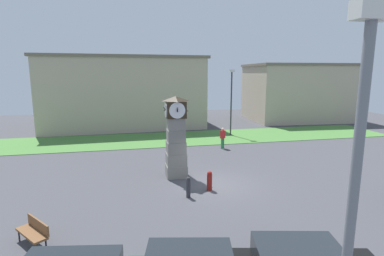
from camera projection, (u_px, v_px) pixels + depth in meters
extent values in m
plane|color=#424247|center=(216.00, 185.00, 16.81)|extent=(66.90, 66.90, 0.00)
cube|color=gray|center=(176.00, 170.00, 18.15)|extent=(1.22, 1.22, 0.72)
cube|color=gray|center=(176.00, 159.00, 18.02)|extent=(1.16, 1.16, 0.72)
cube|color=slate|center=(176.00, 147.00, 17.89)|extent=(1.10, 1.10, 0.72)
cube|color=slate|center=(176.00, 136.00, 17.76)|extent=(1.03, 1.03, 0.72)
cube|color=gray|center=(176.00, 124.00, 17.63)|extent=(0.97, 0.97, 0.72)
cube|color=#2D2316|center=(176.00, 109.00, 17.47)|extent=(1.13, 1.13, 0.98)
cylinder|color=white|center=(174.00, 108.00, 18.04)|extent=(0.92, 0.04, 0.92)
cube|color=black|center=(174.00, 108.00, 18.06)|extent=(0.06, 0.09, 0.21)
cube|color=black|center=(174.00, 108.00, 18.06)|extent=(0.04, 0.33, 0.18)
cylinder|color=white|center=(177.00, 111.00, 16.91)|extent=(0.92, 0.04, 0.92)
cube|color=black|center=(177.00, 111.00, 16.89)|extent=(0.06, 0.20, 0.13)
cube|color=black|center=(177.00, 111.00, 16.89)|extent=(0.04, 0.15, 0.34)
cylinder|color=white|center=(185.00, 109.00, 17.59)|extent=(0.04, 0.92, 0.92)
cube|color=black|center=(186.00, 109.00, 17.60)|extent=(0.07, 0.06, 0.21)
cube|color=black|center=(186.00, 109.00, 17.60)|extent=(0.26, 0.04, 0.29)
cylinder|color=white|center=(166.00, 110.00, 17.35)|extent=(0.04, 0.92, 0.92)
cube|color=black|center=(165.00, 110.00, 17.35)|extent=(0.18, 0.06, 0.17)
cube|color=black|center=(165.00, 110.00, 17.35)|extent=(0.19, 0.04, 0.33)
pyramid|color=#2D2316|center=(176.00, 99.00, 17.36)|extent=(1.18, 1.18, 0.29)
cylinder|color=maroon|center=(209.00, 182.00, 15.95)|extent=(0.28, 0.28, 0.90)
sphere|color=maroon|center=(210.00, 173.00, 15.86)|extent=(0.25, 0.25, 0.25)
cylinder|color=#333338|center=(188.00, 188.00, 15.00)|extent=(0.21, 0.21, 0.95)
sphere|color=#333338|center=(188.00, 179.00, 14.91)|extent=(0.19, 0.19, 0.19)
cube|color=brown|center=(32.00, 234.00, 10.82)|extent=(1.39, 1.56, 0.08)
cube|color=brown|center=(38.00, 224.00, 10.97)|extent=(1.04, 1.29, 0.40)
cylinder|color=#262628|center=(19.00, 236.00, 11.11)|extent=(0.06, 0.06, 0.45)
cylinder|color=#262628|center=(34.00, 248.00, 10.31)|extent=(0.06, 0.06, 0.45)
cylinder|color=#262628|center=(30.00, 231.00, 11.41)|extent=(0.06, 0.06, 0.45)
cylinder|color=#262628|center=(46.00, 243.00, 10.61)|extent=(0.06, 0.06, 0.45)
cylinder|color=#338C4C|center=(223.00, 143.00, 24.90)|extent=(0.14, 0.14, 0.86)
cylinder|color=#338C4C|center=(222.00, 143.00, 24.76)|extent=(0.14, 0.14, 0.86)
cube|color=red|center=(223.00, 134.00, 24.69)|extent=(0.47, 0.41, 0.65)
sphere|color=beige|center=(223.00, 129.00, 24.61)|extent=(0.23, 0.23, 0.23)
cylinder|color=#333338|center=(231.00, 104.00, 29.54)|extent=(0.14, 0.14, 6.28)
cube|color=silver|center=(232.00, 71.00, 28.95)|extent=(0.50, 0.24, 0.24)
cube|color=silver|center=(372.00, 10.00, 3.65)|extent=(0.50, 0.24, 0.24)
cube|color=#B7A88E|center=(125.00, 93.00, 34.57)|extent=(17.77, 9.21, 7.73)
cube|color=#6E6455|center=(123.00, 58.00, 33.85)|extent=(18.30, 9.49, 0.30)
cube|color=#B7A88E|center=(297.00, 93.00, 40.05)|extent=(13.03, 9.88, 7.05)
cube|color=#6E6455|center=(299.00, 65.00, 39.39)|extent=(13.42, 10.18, 0.30)
cube|color=#477A38|center=(188.00, 138.00, 28.77)|extent=(40.14, 6.51, 0.04)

